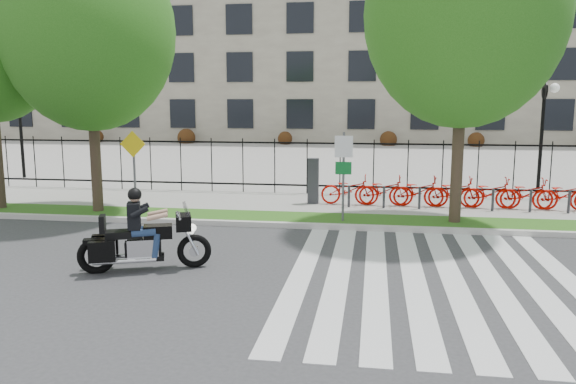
# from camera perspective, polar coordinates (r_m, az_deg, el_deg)

# --- Properties ---
(ground) EXTENTS (120.00, 120.00, 0.00)m
(ground) POSITION_cam_1_polar(r_m,az_deg,el_deg) (12.09, -9.08, -7.67)
(ground) COLOR #353437
(ground) RESTS_ON ground
(curb) EXTENTS (60.00, 0.20, 0.15)m
(curb) POSITION_cam_1_polar(r_m,az_deg,el_deg) (15.90, -4.58, -3.23)
(curb) COLOR beige
(curb) RESTS_ON ground
(grass_verge) EXTENTS (60.00, 1.50, 0.15)m
(grass_verge) POSITION_cam_1_polar(r_m,az_deg,el_deg) (16.70, -3.91, -2.62)
(grass_verge) COLOR #265B16
(grass_verge) RESTS_ON ground
(sidewalk) EXTENTS (60.00, 3.50, 0.15)m
(sidewalk) POSITION_cam_1_polar(r_m,az_deg,el_deg) (19.11, -2.27, -1.11)
(sidewalk) COLOR gray
(sidewalk) RESTS_ON ground
(plaza) EXTENTS (80.00, 34.00, 0.10)m
(plaza) POSITION_cam_1_polar(r_m,az_deg,el_deg) (36.34, 3.03, 3.72)
(plaza) COLOR gray
(plaza) RESTS_ON ground
(crosswalk_stripes) EXTENTS (5.70, 8.00, 0.01)m
(crosswalk_stripes) POSITION_cam_1_polar(r_m,az_deg,el_deg) (11.60, 14.53, -8.54)
(crosswalk_stripes) COLOR silver
(crosswalk_stripes) RESTS_ON ground
(iron_fence) EXTENTS (30.00, 0.06, 2.00)m
(iron_fence) POSITION_cam_1_polar(r_m,az_deg,el_deg) (20.65, -1.36, 2.68)
(iron_fence) COLOR black
(iron_fence) RESTS_ON sidewalk
(office_building) EXTENTS (60.00, 21.90, 20.15)m
(office_building) POSITION_cam_1_polar(r_m,az_deg,el_deg) (56.41, 5.23, 15.71)
(office_building) COLOR gray
(office_building) RESTS_ON ground
(lamp_post_left) EXTENTS (1.06, 0.70, 4.25)m
(lamp_post_left) POSITION_cam_1_polar(r_m,az_deg,el_deg) (27.80, -25.64, 7.70)
(lamp_post_left) COLOR black
(lamp_post_left) RESTS_ON ground
(lamp_post_right) EXTENTS (1.06, 0.70, 4.25)m
(lamp_post_right) POSITION_cam_1_polar(r_m,az_deg,el_deg) (23.88, 24.52, 7.68)
(lamp_post_right) COLOR black
(lamp_post_right) RESTS_ON ground
(street_tree_1) EXTENTS (5.07, 5.07, 8.27)m
(street_tree_1) POSITION_cam_1_polar(r_m,az_deg,el_deg) (18.14, -19.59, 15.04)
(street_tree_1) COLOR #32241B
(street_tree_1) RESTS_ON grass_verge
(street_tree_2) EXTENTS (5.31, 5.31, 8.70)m
(street_tree_2) POSITION_cam_1_polar(r_m,az_deg,el_deg) (16.28, 17.48, 16.93)
(street_tree_2) COLOR #32241B
(street_tree_2) RESTS_ON grass_verge
(bike_share_station) EXTENTS (10.01, 0.87, 1.50)m
(bike_share_station) POSITION_cam_1_polar(r_m,az_deg,el_deg) (18.67, 17.96, -0.03)
(bike_share_station) COLOR #2D2D33
(bike_share_station) RESTS_ON sidewalk
(sign_pole_regulatory) EXTENTS (0.50, 0.09, 2.50)m
(sign_pole_regulatory) POSITION_cam_1_polar(r_m,az_deg,el_deg) (15.70, 5.66, 2.76)
(sign_pole_regulatory) COLOR #59595B
(sign_pole_regulatory) RESTS_ON grass_verge
(sign_pole_warning) EXTENTS (0.78, 0.09, 2.49)m
(sign_pole_warning) POSITION_cam_1_polar(r_m,az_deg,el_deg) (17.18, -15.40, 3.03)
(sign_pole_warning) COLOR #59595B
(sign_pole_warning) RESTS_ON grass_verge
(motorcycle_rider) EXTENTS (2.60, 1.36, 2.10)m
(motorcycle_rider) POSITION_cam_1_polar(r_m,az_deg,el_deg) (12.01, -14.41, -4.50)
(motorcycle_rider) COLOR black
(motorcycle_rider) RESTS_ON ground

